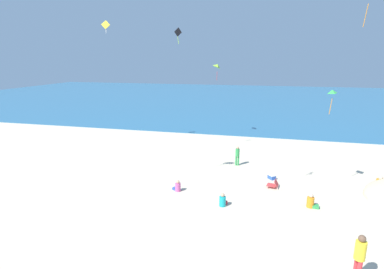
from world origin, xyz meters
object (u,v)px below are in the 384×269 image
object	(u,v)px
person_2	(223,201)
kite_lime	(218,66)
person_6	(311,202)
kite_green	(332,92)
person_0	(360,255)
cooler_box	(272,177)
person_3	(178,187)
kite_yellow	(106,25)
beach_chair_far_right	(274,184)
person_1	(237,154)
kite_black	(178,33)
person_5	(379,184)

from	to	relation	value
person_2	kite_lime	size ratio (longest dim) A/B	0.45
person_6	kite_green	bearing A→B (deg)	76.48
person_0	person_6	distance (m)	5.39
cooler_box	kite_green	bearing A→B (deg)	-23.48
person_3	kite_green	size ratio (longest dim) A/B	0.49
kite_lime	kite_yellow	world-z (taller)	kite_yellow
beach_chair_far_right	cooler_box	distance (m)	1.36
beach_chair_far_right	kite_yellow	xyz separation A→B (m)	(-13.23, 5.48, 9.73)
person_1	kite_black	size ratio (longest dim) A/B	1.24
person_2	person_1	bearing A→B (deg)	13.26
beach_chair_far_right	person_0	size ratio (longest dim) A/B	0.41
person_0	kite_yellow	distance (m)	22.24
person_6	kite_yellow	bearing A→B (deg)	160.49
person_6	kite_green	world-z (taller)	kite_green
person_0	kite_black	distance (m)	17.14
person_1	person_6	distance (m)	6.93
person_1	person_3	xyz separation A→B (m)	(-2.90, -5.16, -0.57)
cooler_box	kite_green	world-z (taller)	kite_green
person_0	person_3	xyz separation A→B (m)	(-7.95, 5.56, -0.78)
kite_green	kite_lime	world-z (taller)	kite_lime
cooler_box	kite_black	size ratio (longest dim) A/B	0.49
kite_lime	kite_yellow	xyz separation A→B (m)	(-8.02, -5.62, 3.19)
person_1	person_3	bearing A→B (deg)	-43.63
person_3	person_0	bearing A→B (deg)	174.88
cooler_box	person_6	world-z (taller)	person_6
person_2	person_6	world-z (taller)	person_6
person_6	kite_lime	bearing A→B (deg)	125.20
beach_chair_far_right	kite_lime	bearing A→B (deg)	-55.28
person_2	kite_lime	world-z (taller)	kite_lime
kite_green	person_1	bearing A→B (deg)	147.72
beach_chair_far_right	person_6	bearing A→B (deg)	141.19
cooler_box	person_5	size ratio (longest dim) A/B	0.68
person_6	person_5	bearing A→B (deg)	46.47
person_1	kite_black	distance (m)	9.56
kite_green	kite_black	bearing A→B (deg)	156.81
beach_chair_far_right	kite_yellow	size ratio (longest dim) A/B	0.72
cooler_box	person_5	world-z (taller)	person_5
person_2	person_3	world-z (taller)	person_2
person_0	person_5	bearing A→B (deg)	55.68
beach_chair_far_right	kite_yellow	bearing A→B (deg)	-12.92
person_2	person_6	bearing A→B (deg)	-64.03
kite_black	kite_yellow	distance (m)	6.39
person_1	person_5	size ratio (longest dim) A/B	1.74
person_3	kite_green	bearing A→B (deg)	-136.58
person_0	kite_lime	distance (m)	20.82
person_3	kite_black	world-z (taller)	kite_black
cooler_box	person_2	xyz separation A→B (m)	(-2.49, -4.30, 0.12)
cooler_box	kite_yellow	bearing A→B (deg)	162.57
cooler_box	person_1	size ratio (longest dim) A/B	0.39
beach_chair_far_right	person_6	world-z (taller)	person_6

